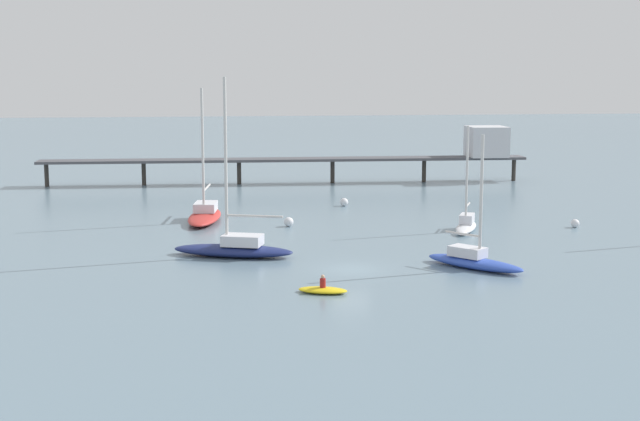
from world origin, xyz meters
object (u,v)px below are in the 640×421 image
(pier, at_px, (399,150))
(sailboat_red, at_px, (205,213))
(sailboat_navy, at_px, (234,247))
(mooring_buoy_far, at_px, (575,223))
(mooring_buoy_near, at_px, (289,222))
(dinghy_yellow, at_px, (323,290))
(mooring_buoy_outer, at_px, (344,202))
(sailboat_white, at_px, (466,223))
(sailboat_blue, at_px, (474,259))

(pier, height_order, sailboat_red, sailboat_red)
(sailboat_navy, bearing_deg, mooring_buoy_far, 15.63)
(mooring_buoy_far, distance_m, mooring_buoy_near, 24.57)
(sailboat_navy, relative_size, sailboat_red, 1.09)
(sailboat_red, xyz_separation_m, dinghy_yellow, (6.90, -27.32, -0.49))
(mooring_buoy_far, distance_m, mooring_buoy_outer, 23.00)
(sailboat_red, bearing_deg, mooring_buoy_far, -13.40)
(sailboat_red, height_order, mooring_buoy_far, sailboat_red)
(sailboat_white, distance_m, dinghy_yellow, 24.63)
(mooring_buoy_far, bearing_deg, sailboat_white, -178.87)
(pier, relative_size, sailboat_white, 6.49)
(sailboat_navy, height_order, sailboat_white, sailboat_navy)
(mooring_buoy_near, bearing_deg, mooring_buoy_far, -8.73)
(mooring_buoy_outer, bearing_deg, sailboat_white, -61.70)
(mooring_buoy_outer, bearing_deg, sailboat_blue, -81.58)
(pier, bearing_deg, sailboat_white, -92.49)
(pier, height_order, sailboat_navy, sailboat_navy)
(mooring_buoy_near, bearing_deg, sailboat_blue, -58.91)
(sailboat_navy, distance_m, sailboat_white, 21.32)
(sailboat_red, xyz_separation_m, mooring_buoy_far, (31.44, -7.49, -0.33))
(dinghy_yellow, height_order, mooring_buoy_far, dinghy_yellow)
(sailboat_navy, height_order, mooring_buoy_outer, sailboat_navy)
(sailboat_navy, distance_m, mooring_buoy_far, 30.56)
(sailboat_blue, relative_size, sailboat_red, 0.77)
(mooring_buoy_near, distance_m, mooring_buoy_outer, 12.80)
(sailboat_blue, xyz_separation_m, mooring_buoy_far, (13.40, 14.34, -0.27))
(sailboat_navy, relative_size, sailboat_blue, 1.41)
(mooring_buoy_near, bearing_deg, dinghy_yellow, -90.61)
(sailboat_blue, distance_m, sailboat_red, 28.32)
(dinghy_yellow, height_order, mooring_buoy_near, dinghy_yellow)
(sailboat_white, distance_m, mooring_buoy_far, 9.69)
(mooring_buoy_far, bearing_deg, pier, 104.15)
(sailboat_blue, xyz_separation_m, mooring_buoy_outer, (-4.30, 29.03, -0.23))
(sailboat_white, bearing_deg, sailboat_navy, -157.83)
(sailboat_blue, bearing_deg, mooring_buoy_far, 46.94)
(sailboat_blue, bearing_deg, sailboat_white, 75.28)
(dinghy_yellow, relative_size, mooring_buoy_near, 4.06)
(pier, distance_m, sailboat_red, 34.42)
(dinghy_yellow, distance_m, mooring_buoy_far, 31.55)
(mooring_buoy_far, height_order, mooring_buoy_near, mooring_buoy_near)
(sailboat_red, bearing_deg, sailboat_blue, -50.42)
(mooring_buoy_far, bearing_deg, sailboat_navy, -164.37)
(pier, height_order, sailboat_white, sailboat_white)
(sailboat_navy, relative_size, mooring_buoy_near, 15.87)
(sailboat_blue, xyz_separation_m, mooring_buoy_near, (-10.89, 18.07, -0.22))
(mooring_buoy_near, bearing_deg, sailboat_navy, -113.23)
(sailboat_white, xyz_separation_m, mooring_buoy_far, (9.68, 0.19, -0.28))
(sailboat_red, bearing_deg, sailboat_white, -19.44)
(sailboat_white, distance_m, mooring_buoy_outer, 16.91)
(sailboat_navy, xyz_separation_m, mooring_buoy_outer, (11.73, 22.93, -0.33))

